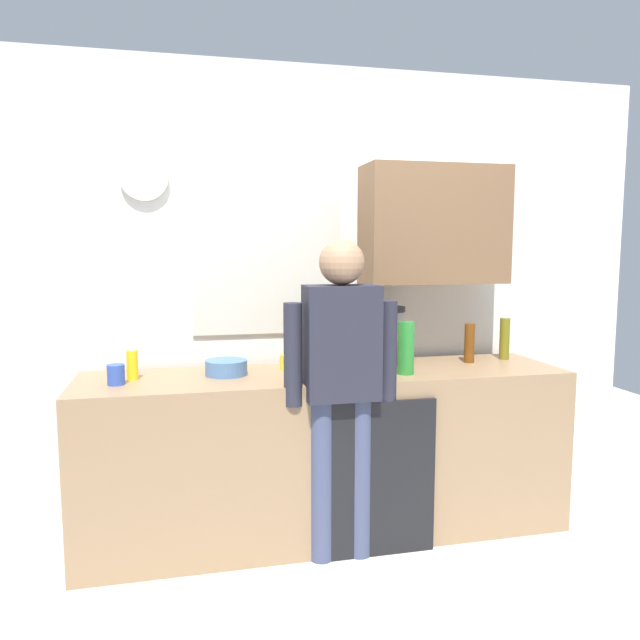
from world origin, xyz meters
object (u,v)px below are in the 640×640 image
object	(u,v)px
bottle_green_wine	(331,341)
bottle_red_vinegar	(353,347)
coffee_maker	(388,337)
person_at_sink	(341,373)
bottle_olive_oil	(505,339)
dish_soap	(132,364)
bottle_amber_beer	(469,343)
cup_yellow_cup	(286,362)
mixing_bowl	(226,367)
cup_blue_mug	(116,375)
bottle_clear_soda	(406,348)
bottle_dark_sauce	(363,361)

from	to	relation	value
bottle_green_wine	bottle_red_vinegar	size ratio (longest dim) A/B	1.36
bottle_red_vinegar	coffee_maker	bearing A→B (deg)	20.43
person_at_sink	bottle_olive_oil	bearing A→B (deg)	32.45
bottle_red_vinegar	dish_soap	world-z (taller)	bottle_red_vinegar
bottle_amber_beer	cup_yellow_cup	world-z (taller)	bottle_amber_beer
mixing_bowl	cup_blue_mug	bearing A→B (deg)	-168.50
bottle_amber_beer	bottle_green_wine	world-z (taller)	bottle_green_wine
bottle_green_wine	coffee_maker	bearing A→B (deg)	10.64
bottle_amber_beer	person_at_sink	xyz separation A→B (m)	(-0.88, -0.39, -0.06)
bottle_amber_beer	cup_blue_mug	xyz separation A→B (m)	(-1.95, -0.15, -0.06)
cup_yellow_cup	bottle_olive_oil	bearing A→B (deg)	1.00
mixing_bowl	person_at_sink	distance (m)	0.64
bottle_green_wine	bottle_clear_soda	size ratio (longest dim) A/B	1.07
coffee_maker	bottle_clear_soda	size ratio (longest dim) A/B	1.18
cup_blue_mug	coffee_maker	bearing A→B (deg)	10.16
bottle_clear_soda	cup_blue_mug	bearing A→B (deg)	176.95
bottle_clear_soda	person_at_sink	xyz separation A→B (m)	(-0.40, -0.16, -0.08)
bottle_red_vinegar	cup_blue_mug	world-z (taller)	bottle_red_vinegar
coffee_maker	dish_soap	xyz separation A→B (m)	(-1.43, -0.16, -0.07)
mixing_bowl	dish_soap	world-z (taller)	dish_soap
bottle_red_vinegar	cup_blue_mug	xyz separation A→B (m)	(-1.26, -0.18, -0.06)
bottle_amber_beer	dish_soap	size ratio (longest dim) A/B	1.28
coffee_maker	bottle_red_vinegar	distance (m)	0.26
bottle_red_vinegar	bottle_clear_soda	distance (m)	0.34
coffee_maker	person_at_sink	distance (m)	0.67
coffee_maker	bottle_amber_beer	world-z (taller)	coffee_maker
bottle_amber_beer	mixing_bowl	distance (m)	1.41
cup_yellow_cup	mixing_bowl	size ratio (longest dim) A/B	0.39
bottle_dark_sauce	person_at_sink	world-z (taller)	person_at_sink
bottle_green_wine	bottle_olive_oil	world-z (taller)	bottle_green_wine
bottle_green_wine	person_at_sink	bearing A→B (deg)	-97.30
cup_blue_mug	dish_soap	xyz separation A→B (m)	(0.07, 0.10, 0.03)
bottle_red_vinegar	cup_yellow_cup	xyz separation A→B (m)	(-0.38, -0.00, -0.07)
bottle_amber_beer	person_at_sink	distance (m)	0.96
bottle_red_vinegar	person_at_sink	distance (m)	0.46
coffee_maker	person_at_sink	bearing A→B (deg)	-129.73
bottle_dark_sauce	person_at_sink	xyz separation A→B (m)	(-0.14, -0.10, -0.03)
person_at_sink	mixing_bowl	bearing A→B (deg)	157.92
bottle_clear_soda	dish_soap	size ratio (longest dim) A/B	1.56
bottle_amber_beer	person_at_sink	world-z (taller)	person_at_sink
bottle_amber_beer	mixing_bowl	world-z (taller)	bottle_amber_beer
bottle_clear_soda	bottle_olive_oil	world-z (taller)	bottle_clear_soda
bottle_green_wine	mixing_bowl	bearing A→B (deg)	-171.39
bottle_amber_beer	person_at_sink	size ratio (longest dim) A/B	0.14
bottle_dark_sauce	bottle_green_wine	xyz separation A→B (m)	(-0.09, 0.34, 0.06)
coffee_maker	cup_blue_mug	xyz separation A→B (m)	(-1.50, -0.27, -0.10)
bottle_red_vinegar	cup_blue_mug	bearing A→B (deg)	-171.94
bottle_amber_beer	dish_soap	xyz separation A→B (m)	(-1.88, -0.04, -0.04)
bottle_green_wine	person_at_sink	world-z (taller)	person_at_sink
coffee_maker	bottle_clear_soda	bearing A→B (deg)	-94.33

